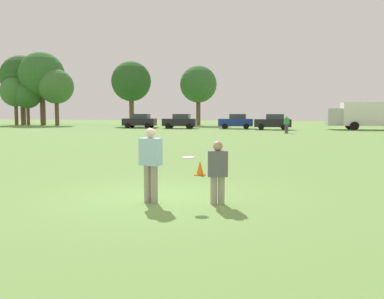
# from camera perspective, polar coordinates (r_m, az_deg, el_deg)

# --- Properties ---
(ground_plane) EXTENTS (183.59, 183.59, 0.00)m
(ground_plane) POSITION_cam_1_polar(r_m,az_deg,el_deg) (9.96, -4.77, -6.70)
(ground_plane) COLOR #6B9347
(player_thrower) EXTENTS (0.52, 0.37, 1.69)m
(player_thrower) POSITION_cam_1_polar(r_m,az_deg,el_deg) (9.34, -5.70, -1.56)
(player_thrower) COLOR gray
(player_thrower) RESTS_ON ground
(player_defender) EXTENTS (0.48, 0.34, 1.41)m
(player_defender) POSITION_cam_1_polar(r_m,az_deg,el_deg) (9.19, 3.54, -2.74)
(player_defender) COLOR gray
(player_defender) RESTS_ON ground
(frisbee) EXTENTS (0.27, 0.27, 0.03)m
(frisbee) POSITION_cam_1_polar(r_m,az_deg,el_deg) (9.02, -0.45, -1.11)
(frisbee) COLOR white
(traffic_cone) EXTENTS (0.32, 0.32, 0.48)m
(traffic_cone) POSITION_cam_1_polar(r_m,az_deg,el_deg) (13.48, 1.12, -2.58)
(traffic_cone) COLOR #D8590C
(traffic_cone) RESTS_ON ground
(parked_car_near_left) EXTENTS (4.32, 2.45, 1.82)m
(parked_car_near_left) POSITION_cam_1_polar(r_m,az_deg,el_deg) (54.12, -7.17, 3.93)
(parked_car_near_left) COLOR black
(parked_car_near_left) RESTS_ON ground
(parked_car_mid_left) EXTENTS (4.32, 2.45, 1.82)m
(parked_car_mid_left) POSITION_cam_1_polar(r_m,az_deg,el_deg) (51.97, -1.65, 3.92)
(parked_car_mid_left) COLOR black
(parked_car_mid_left) RESTS_ON ground
(parked_car_center) EXTENTS (4.32, 2.45, 1.82)m
(parked_car_center) POSITION_cam_1_polar(r_m,az_deg,el_deg) (51.58, 6.09, 3.88)
(parked_car_center) COLOR navy
(parked_car_center) RESTS_ON ground
(parked_car_mid_right) EXTENTS (4.32, 2.45, 1.82)m
(parked_car_mid_right) POSITION_cam_1_polar(r_m,az_deg,el_deg) (49.28, 11.06, 3.76)
(parked_car_mid_right) COLOR black
(parked_car_mid_right) RESTS_ON ground
(box_truck) EXTENTS (8.65, 3.41, 3.18)m
(box_truck) POSITION_cam_1_polar(r_m,az_deg,el_deg) (52.38, 22.85, 4.43)
(box_truck) COLOR white
(box_truck) RESTS_ON ground
(bystander_sideline_watcher) EXTENTS (0.53, 0.41, 1.70)m
(bystander_sideline_watcher) POSITION_cam_1_polar(r_m,az_deg,el_deg) (41.04, 12.86, 3.51)
(bystander_sideline_watcher) COLOR #4C4C51
(bystander_sideline_watcher) RESTS_ON ground
(tree_west_oak) EXTENTS (6.87, 6.87, 11.17)m
(tree_west_oak) POSITION_cam_1_polar(r_m,az_deg,el_deg) (73.55, -22.32, 9.17)
(tree_west_oak) COLOR brown
(tree_west_oak) RESTS_ON ground
(tree_west_maple) EXTENTS (4.65, 4.65, 7.56)m
(tree_west_maple) POSITION_cam_1_polar(r_m,az_deg,el_deg) (71.15, -23.09, 7.29)
(tree_west_maple) COLOR brown
(tree_west_maple) RESTS_ON ground
(tree_center_elm) EXTENTS (4.21, 4.21, 6.85)m
(tree_center_elm) POSITION_cam_1_polar(r_m,az_deg,el_deg) (70.16, -21.66, 6.97)
(tree_center_elm) COLOR brown
(tree_center_elm) RESTS_ON ground
(tree_east_birch) EXTENTS (7.00, 7.00, 11.38)m
(tree_east_birch) POSITION_cam_1_polar(r_m,az_deg,el_deg) (69.82, -19.94, 9.60)
(tree_east_birch) COLOR brown
(tree_east_birch) RESTS_ON ground
(tree_east_oak) EXTENTS (5.31, 5.31, 8.62)m
(tree_east_oak) POSITION_cam_1_polar(r_m,az_deg,el_deg) (67.59, -18.15, 8.19)
(tree_east_oak) COLOR brown
(tree_east_oak) RESTS_ON ground
(tree_far_east_pine) EXTENTS (5.83, 5.83, 9.48)m
(tree_far_east_pine) POSITION_cam_1_polar(r_m,az_deg,el_deg) (62.45, -8.35, 9.21)
(tree_far_east_pine) COLOR brown
(tree_far_east_pine) RESTS_ON ground
(tree_far_west_pine) EXTENTS (5.59, 5.59, 9.09)m
(tree_far_west_pine) POSITION_cam_1_polar(r_m,az_deg,el_deg) (63.90, 0.88, 8.92)
(tree_far_west_pine) COLOR brown
(tree_far_west_pine) RESTS_ON ground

